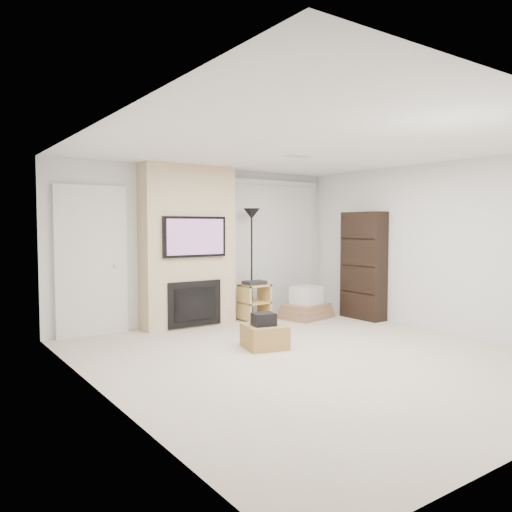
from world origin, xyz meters
TOP-DOWN VIEW (x-y plane):
  - floor at (0.00, 0.00)m, footprint 5.00×5.50m
  - ceiling at (0.00, 0.00)m, footprint 5.00×5.50m
  - wall_back at (0.00, 2.75)m, footprint 5.00×0.00m
  - wall_left at (-2.50, 0.00)m, footprint 0.00×5.50m
  - wall_right at (2.50, 0.00)m, footprint 0.00×5.50m
  - hvac_vent at (0.40, 0.80)m, footprint 0.35×0.18m
  - ottoman at (-0.23, 0.69)m, footprint 0.60×0.60m
  - black_bag at (-0.26, 0.65)m, footprint 0.32×0.28m
  - fireplace_wall at (-0.35, 2.54)m, footprint 1.50×0.47m
  - entry_door at (-1.80, 2.71)m, footprint 1.02×0.11m
  - vertical_blinds at (1.40, 2.70)m, footprint 1.98×0.10m
  - floor_lamp at (0.75, 2.39)m, footprint 0.27×0.27m
  - av_stand at (0.74, 2.30)m, footprint 0.45×0.38m
  - box_stack at (1.58, 1.96)m, footprint 0.92×0.77m
  - bookshelf at (2.34, 1.38)m, footprint 0.30×0.80m

SIDE VIEW (x-z plane):
  - floor at x=0.00m, z-range 0.00..0.00m
  - ottoman at x=-0.23m, z-range 0.00..0.30m
  - box_stack at x=1.58m, z-range -0.07..0.48m
  - av_stand at x=0.74m, z-range 0.02..0.68m
  - black_bag at x=-0.26m, z-range 0.30..0.46m
  - bookshelf at x=2.34m, z-range 0.00..1.80m
  - entry_door at x=-1.80m, z-range -0.02..2.12m
  - fireplace_wall at x=-0.35m, z-range -0.01..2.49m
  - wall_back at x=0.00m, z-range 0.00..2.50m
  - wall_left at x=-2.50m, z-range 0.00..2.50m
  - wall_right at x=2.50m, z-range 0.00..2.50m
  - vertical_blinds at x=1.40m, z-range 0.09..2.46m
  - floor_lamp at x=0.75m, z-range 0.53..2.39m
  - hvac_vent at x=0.40m, z-range 2.49..2.50m
  - ceiling at x=0.00m, z-range 2.50..2.50m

